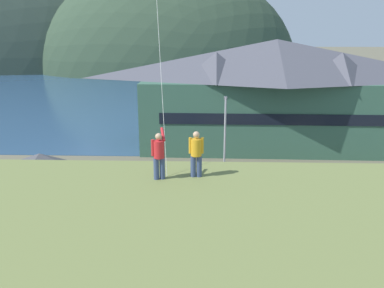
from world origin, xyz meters
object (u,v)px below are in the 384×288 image
object	(u,v)px
parked_car_back_row_left	(247,229)
parked_car_mid_row_center	(2,183)
moored_boat_outer_mooring	(222,112)
person_kite_flyer	(159,154)
parked_car_corner_spot	(244,190)
moored_boat_inner_slip	(172,118)
parked_car_mid_row_near	(313,194)
person_companion	(196,153)
parked_car_front_row_silver	(332,242)
parking_light_pole	(225,135)
wharf_dock	(199,119)
harbor_lodge	(275,92)
storage_shed_near_lot	(43,187)
moored_boat_wharfside	(173,121)
parked_car_mid_row_far	(178,188)

from	to	relation	value
parked_car_back_row_left	parked_car_mid_row_center	distance (m)	19.57
moored_boat_outer_mooring	person_kite_flyer	xyz separation A→B (m)	(-4.23, -44.85, 7.43)
parked_car_corner_spot	moored_boat_inner_slip	bearing A→B (deg)	105.90
parked_car_mid_row_near	parked_car_corner_spot	bearing A→B (deg)	173.22
moored_boat_outer_mooring	parked_car_mid_row_center	distance (m)	35.34
parked_car_mid_row_center	person_kite_flyer	size ratio (longest dim) A/B	2.34
person_companion	parked_car_front_row_silver	bearing A→B (deg)	39.28
person_kite_flyer	parking_light_pole	bearing A→B (deg)	79.33
wharf_dock	parked_car_mid_row_center	xyz separation A→B (m)	(-14.91, -26.49, 0.71)
moored_boat_outer_mooring	parking_light_pole	size ratio (longest dim) A/B	0.92
parked_car_front_row_silver	wharf_dock	bearing A→B (deg)	102.96
harbor_lodge	person_kite_flyer	size ratio (longest dim) A/B	16.04
person_companion	moored_boat_outer_mooring	bearing A→B (deg)	86.30
wharf_dock	storage_shed_near_lot	bearing A→B (deg)	-107.64
parked_car_mid_row_center	person_kite_flyer	distance (m)	21.50
moored_boat_wharfside	parked_car_mid_row_far	xyz separation A→B (m)	(2.38, -24.39, 0.34)
wharf_dock	parked_car_mid_row_far	xyz separation A→B (m)	(-1.13, -27.02, 0.71)
parked_car_front_row_silver	person_kite_flyer	xyz separation A→B (m)	(-8.82, -6.40, 7.09)
parked_car_mid_row_far	parking_light_pole	world-z (taller)	parking_light_pole
storage_shed_near_lot	person_kite_flyer	xyz separation A→B (m)	(8.97, -10.30, 5.63)
moored_boat_wharfside	parked_car_front_row_silver	bearing A→B (deg)	-70.27
wharf_dock	parked_car_corner_spot	distance (m)	27.60
moored_boat_outer_mooring	parking_light_pole	distance (m)	27.60
parked_car_mid_row_center	person_companion	bearing A→B (deg)	-42.91
moored_boat_wharfside	parked_car_mid_row_far	bearing A→B (deg)	-84.42
parked_car_corner_spot	person_kite_flyer	bearing A→B (deg)	-108.53
moored_boat_wharfside	parking_light_pole	world-z (taller)	parking_light_pole
parking_light_pole	person_companion	world-z (taller)	person_companion
wharf_dock	parked_car_mid_row_near	xyz separation A→B (m)	(8.74, -27.92, 0.71)
wharf_dock	parked_car_back_row_left	xyz separation A→B (m)	(3.40, -33.40, 0.71)
parked_car_mid_row_center	person_kite_flyer	world-z (taller)	person_kite_flyer
parked_car_mid_row_near	person_kite_flyer	bearing A→B (deg)	-125.93
storage_shed_near_lot	parked_car_back_row_left	bearing A→B (deg)	-11.05
parked_car_mid_row_far	parked_car_corner_spot	distance (m)	4.93
harbor_lodge	person_companion	xyz separation A→B (m)	(-7.75, -28.66, 2.01)
storage_shed_near_lot	wharf_dock	world-z (taller)	storage_shed_near_lot
person_companion	parked_car_corner_spot	bearing A→B (deg)	76.36
storage_shed_near_lot	moored_boat_inner_slip	distance (m)	30.33
person_kite_flyer	person_companion	bearing A→B (deg)	12.05
parked_car_mid_row_center	parked_car_corner_spot	world-z (taller)	same
storage_shed_near_lot	person_companion	bearing A→B (deg)	-44.13
parked_car_back_row_left	parking_light_pole	bearing A→B (deg)	95.49
moored_boat_wharfside	parking_light_pole	distance (m)	22.11
moored_boat_inner_slip	parked_car_front_row_silver	bearing A→B (deg)	-70.85
person_companion	moored_boat_wharfside	bearing A→B (deg)	96.03
moored_boat_wharfside	parked_car_corner_spot	size ratio (longest dim) A/B	1.74
harbor_lodge	parked_car_mid_row_far	world-z (taller)	harbor_lodge
wharf_dock	person_companion	size ratio (longest dim) A/B	7.46
parked_car_corner_spot	person_companion	xyz separation A→B (m)	(-3.28, -13.50, 7.07)
parked_car_back_row_left	parked_car_mid_row_near	bearing A→B (deg)	45.80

